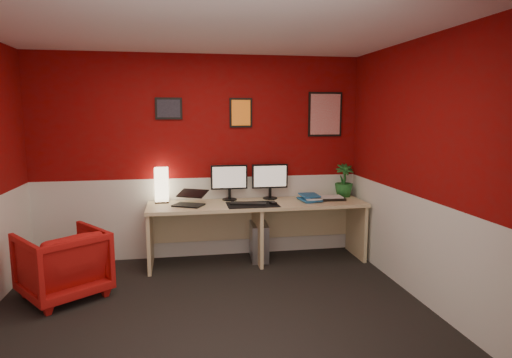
# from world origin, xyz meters

# --- Properties ---
(ground) EXTENTS (4.00, 3.50, 0.01)m
(ground) POSITION_xyz_m (0.00, 0.00, 0.00)
(ground) COLOR black
(ground) RESTS_ON ground
(ceiling) EXTENTS (4.00, 3.50, 0.01)m
(ceiling) POSITION_xyz_m (0.00, 0.00, 2.50)
(ceiling) COLOR white
(ceiling) RESTS_ON ground
(wall_back) EXTENTS (4.00, 0.01, 2.50)m
(wall_back) POSITION_xyz_m (0.00, 1.75, 1.25)
(wall_back) COLOR #7F0605
(wall_back) RESTS_ON ground
(wall_front) EXTENTS (4.00, 0.01, 2.50)m
(wall_front) POSITION_xyz_m (0.00, -1.75, 1.25)
(wall_front) COLOR #7F0605
(wall_front) RESTS_ON ground
(wall_right) EXTENTS (0.01, 3.50, 2.50)m
(wall_right) POSITION_xyz_m (2.00, 0.00, 1.25)
(wall_right) COLOR #7F0605
(wall_right) RESTS_ON ground
(wainscot_back) EXTENTS (4.00, 0.01, 1.00)m
(wainscot_back) POSITION_xyz_m (0.00, 1.75, 0.50)
(wainscot_back) COLOR silver
(wainscot_back) RESTS_ON ground
(wainscot_right) EXTENTS (0.01, 3.50, 1.00)m
(wainscot_right) POSITION_xyz_m (2.00, 0.00, 0.50)
(wainscot_right) COLOR silver
(wainscot_right) RESTS_ON ground
(desk) EXTENTS (2.60, 0.65, 0.73)m
(desk) POSITION_xyz_m (0.65, 1.41, 0.36)
(desk) COLOR tan
(desk) RESTS_ON ground
(shoji_lamp) EXTENTS (0.16, 0.16, 0.40)m
(shoji_lamp) POSITION_xyz_m (-0.47, 1.63, 0.93)
(shoji_lamp) COLOR #FFE5B2
(shoji_lamp) RESTS_ON desk
(laptop) EXTENTS (0.40, 0.36, 0.22)m
(laptop) POSITION_xyz_m (-0.17, 1.37, 0.84)
(laptop) COLOR black
(laptop) RESTS_ON desk
(monitor_left) EXTENTS (0.45, 0.06, 0.58)m
(monitor_left) POSITION_xyz_m (0.34, 1.63, 1.02)
(monitor_left) COLOR black
(monitor_left) RESTS_ON desk
(monitor_right) EXTENTS (0.45, 0.06, 0.58)m
(monitor_right) POSITION_xyz_m (0.85, 1.63, 1.02)
(monitor_right) COLOR black
(monitor_right) RESTS_ON desk
(desk_mat) EXTENTS (0.60, 0.38, 0.01)m
(desk_mat) POSITION_xyz_m (0.57, 1.29, 0.73)
(desk_mat) COLOR black
(desk_mat) RESTS_ON desk
(keyboard) EXTENTS (0.44, 0.24, 0.02)m
(keyboard) POSITION_xyz_m (0.53, 1.32, 0.74)
(keyboard) COLOR black
(keyboard) RESTS_ON desk_mat
(mouse) EXTENTS (0.08, 0.11, 0.03)m
(mouse) POSITION_xyz_m (0.81, 1.27, 0.75)
(mouse) COLOR black
(mouse) RESTS_ON desk_mat
(book_bottom) EXTENTS (0.26, 0.33, 0.03)m
(book_bottom) POSITION_xyz_m (1.19, 1.39, 0.74)
(book_bottom) COLOR #22629C
(book_bottom) RESTS_ON desk
(book_middle) EXTENTS (0.22, 0.29, 0.02)m
(book_middle) POSITION_xyz_m (1.24, 1.41, 0.77)
(book_middle) COLOR silver
(book_middle) RESTS_ON book_bottom
(book_top) EXTENTS (0.21, 0.29, 0.03)m
(book_top) POSITION_xyz_m (1.20, 1.42, 0.79)
(book_top) COLOR #22629C
(book_top) RESTS_ON book_middle
(zen_tray) EXTENTS (0.36, 0.27, 0.03)m
(zen_tray) POSITION_xyz_m (1.57, 1.44, 0.74)
(zen_tray) COLOR black
(zen_tray) RESTS_ON desk
(potted_plant) EXTENTS (0.24, 0.24, 0.42)m
(potted_plant) POSITION_xyz_m (1.82, 1.61, 0.94)
(potted_plant) COLOR #19591E
(potted_plant) RESTS_ON desk
(pc_tower) EXTENTS (0.23, 0.46, 0.45)m
(pc_tower) POSITION_xyz_m (0.69, 1.50, 0.23)
(pc_tower) COLOR #99999E
(pc_tower) RESTS_ON ground
(armchair) EXTENTS (1.02, 1.02, 0.67)m
(armchair) POSITION_xyz_m (-1.41, 0.71, 0.34)
(armchair) COLOR #A91411
(armchair) RESTS_ON ground
(art_left) EXTENTS (0.32, 0.02, 0.26)m
(art_left) POSITION_xyz_m (-0.37, 1.74, 1.85)
(art_left) COLOR black
(art_left) RESTS_ON wall_back
(art_center) EXTENTS (0.28, 0.02, 0.36)m
(art_center) POSITION_xyz_m (0.50, 1.74, 1.80)
(art_center) COLOR orange
(art_center) RESTS_ON wall_back
(art_right) EXTENTS (0.44, 0.02, 0.56)m
(art_right) POSITION_xyz_m (1.59, 1.74, 1.78)
(art_right) COLOR red
(art_right) RESTS_ON wall_back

